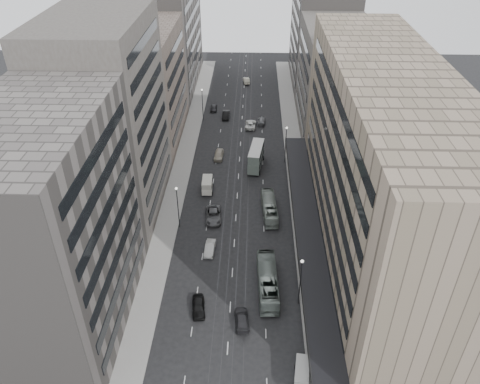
# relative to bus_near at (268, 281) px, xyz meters

# --- Properties ---
(ground) EXTENTS (220.00, 220.00, 0.00)m
(ground) POSITION_rel_bus_near_xyz_m (-5.34, 2.29, -1.60)
(ground) COLOR black
(ground) RESTS_ON ground
(sidewalk_right) EXTENTS (4.00, 125.00, 0.15)m
(sidewalk_right) POSITION_rel_bus_near_xyz_m (6.66, 39.79, -1.53)
(sidewalk_right) COLOR gray
(sidewalk_right) RESTS_ON ground
(sidewalk_left) EXTENTS (4.00, 125.00, 0.15)m
(sidewalk_left) POSITION_rel_bus_near_xyz_m (-17.34, 39.79, -1.53)
(sidewalk_left) COLOR gray
(sidewalk_left) RESTS_ON ground
(department_store) EXTENTS (19.20, 60.00, 30.00)m
(department_store) POSITION_rel_bus_near_xyz_m (16.11, 10.29, 13.35)
(department_store) COLOR gray
(department_store) RESTS_ON ground
(building_right_mid) EXTENTS (15.00, 28.00, 24.00)m
(building_right_mid) POSITION_rel_bus_near_xyz_m (16.16, 54.29, 10.40)
(building_right_mid) COLOR #47423D
(building_right_mid) RESTS_ON ground
(building_right_far) EXTENTS (15.00, 32.00, 28.00)m
(building_right_far) POSITION_rel_bus_near_xyz_m (16.16, 84.29, 12.40)
(building_right_far) COLOR #67625D
(building_right_far) RESTS_ON ground
(building_left_a) EXTENTS (15.00, 28.00, 30.00)m
(building_left_a) POSITION_rel_bus_near_xyz_m (-26.84, -5.71, 13.40)
(building_left_a) COLOR #67625D
(building_left_a) RESTS_ON ground
(building_left_b) EXTENTS (15.00, 26.00, 34.00)m
(building_left_b) POSITION_rel_bus_near_xyz_m (-26.84, 21.29, 15.40)
(building_left_b) COLOR #47423D
(building_left_b) RESTS_ON ground
(building_left_c) EXTENTS (15.00, 28.00, 25.00)m
(building_left_c) POSITION_rel_bus_near_xyz_m (-26.84, 48.29, 10.90)
(building_left_c) COLOR #675950
(building_left_c) RESTS_ON ground
(building_left_d) EXTENTS (15.00, 38.00, 28.00)m
(building_left_d) POSITION_rel_bus_near_xyz_m (-26.84, 81.29, 12.40)
(building_left_d) COLOR #67625D
(building_left_d) RESTS_ON ground
(lamp_right_near) EXTENTS (0.44, 0.44, 8.32)m
(lamp_right_near) POSITION_rel_bus_near_xyz_m (4.36, -2.71, 3.60)
(lamp_right_near) COLOR #262628
(lamp_right_near) RESTS_ON ground
(lamp_right_far) EXTENTS (0.44, 0.44, 8.32)m
(lamp_right_far) POSITION_rel_bus_near_xyz_m (4.36, 37.29, 3.60)
(lamp_right_far) COLOR #262628
(lamp_right_far) RESTS_ON ground
(lamp_left_near) EXTENTS (0.44, 0.44, 8.32)m
(lamp_left_near) POSITION_rel_bus_near_xyz_m (-15.04, 14.29, 3.60)
(lamp_left_near) COLOR #262628
(lamp_left_near) RESTS_ON ground
(lamp_left_far) EXTENTS (0.44, 0.44, 8.32)m
(lamp_left_far) POSITION_rel_bus_near_xyz_m (-15.04, 57.29, 3.60)
(lamp_left_far) COLOR #262628
(lamp_left_far) RESTS_ON ground
(bus_near) EXTENTS (3.18, 11.60, 3.20)m
(bus_near) POSITION_rel_bus_near_xyz_m (0.00, 0.00, 0.00)
(bus_near) COLOR gray
(bus_near) RESTS_ON ground
(bus_far) EXTENTS (3.00, 10.00, 2.75)m
(bus_far) POSITION_rel_bus_near_xyz_m (0.65, 18.59, -0.23)
(bus_far) COLOR #949F95
(bus_far) RESTS_ON ground
(double_decker) EXTENTS (3.53, 8.70, 4.63)m
(double_decker) POSITION_rel_bus_near_xyz_m (-1.81, 35.20, 0.90)
(double_decker) COLOR slate
(double_decker) RESTS_ON ground
(vw_microbus) EXTENTS (2.29, 4.23, 2.18)m
(vw_microbus) POSITION_rel_bus_near_xyz_m (3.86, -14.90, -0.39)
(vw_microbus) COLOR #525659
(vw_microbus) RESTS_ON ground
(panel_van) EXTENTS (2.19, 4.28, 2.66)m
(panel_van) POSITION_rel_bus_near_xyz_m (-11.17, 25.70, -0.13)
(panel_van) COLOR silver
(panel_van) RESTS_ON ground
(sedan_0) EXTENTS (2.38, 4.68, 1.53)m
(sedan_0) POSITION_rel_bus_near_xyz_m (-9.76, -4.44, -0.84)
(sedan_0) COLOR black
(sedan_0) RESTS_ON ground
(sedan_1) EXTENTS (1.74, 4.33, 1.40)m
(sedan_1) POSITION_rel_bus_near_xyz_m (-9.21, 8.07, -0.90)
(sedan_1) COLOR beige
(sedan_1) RESTS_ON ground
(sedan_2) EXTENTS (3.20, 6.03, 1.61)m
(sedan_2) POSITION_rel_bus_near_xyz_m (-9.32, 16.78, -0.79)
(sedan_2) COLOR #505052
(sedan_2) RESTS_ON ground
(sedan_3) EXTENTS (2.47, 4.97, 1.39)m
(sedan_3) POSITION_rel_bus_near_xyz_m (-3.64, -6.46, -0.91)
(sedan_3) COLOR #262628
(sedan_3) RESTS_ON ground
(sedan_4) EXTENTS (2.16, 4.82, 1.61)m
(sedan_4) POSITION_rel_bus_near_xyz_m (-9.86, 38.62, -0.80)
(sedan_4) COLOR #A59A88
(sedan_4) RESTS_ON ground
(sedan_5) EXTENTS (1.71, 4.81, 1.58)m
(sedan_5) POSITION_rel_bus_near_xyz_m (-9.44, 59.09, -0.81)
(sedan_5) COLOR black
(sedan_5) RESTS_ON ground
(sedan_6) EXTENTS (2.75, 5.49, 1.49)m
(sedan_6) POSITION_rel_bus_near_xyz_m (-3.15, 53.98, -0.86)
(sedan_6) COLOR white
(sedan_6) RESTS_ON ground
(sedan_7) EXTENTS (2.01, 4.65, 1.33)m
(sedan_7) POSITION_rel_bus_near_xyz_m (-0.52, 56.04, -0.93)
(sedan_7) COLOR slate
(sedan_7) RESTS_ON ground
(sedan_8) EXTENTS (1.81, 4.09, 1.37)m
(sedan_8) POSITION_rel_bus_near_xyz_m (-12.88, 63.42, -0.92)
(sedan_8) COLOR #2A2A2D
(sedan_8) RESTS_ON ground
(sedan_9) EXTENTS (2.19, 4.81, 1.53)m
(sedan_9) POSITION_rel_bus_near_xyz_m (-4.75, 83.38, -0.84)
(sedan_9) COLOR #BAB49A
(sedan_9) RESTS_ON ground
(pedestrian) EXTENTS (0.76, 0.53, 2.00)m
(pedestrian) POSITION_rel_bus_near_xyz_m (4.86, -14.66, -0.45)
(pedestrian) COLOR black
(pedestrian) RESTS_ON sidewalk_right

